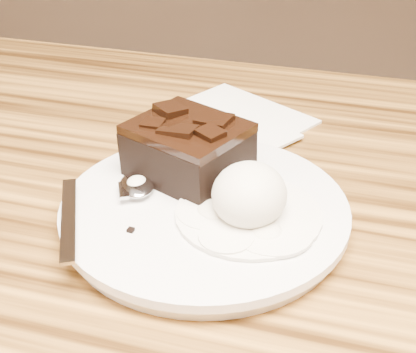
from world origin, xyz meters
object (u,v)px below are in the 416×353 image
(napkin, at_px, (227,121))
(plate, at_px, (205,214))
(ice_cream_scoop, at_px, (249,195))
(brownie, at_px, (188,152))
(spoon, at_px, (137,187))

(napkin, bearing_deg, plate, -80.89)
(plate, height_order, ice_cream_scoop, ice_cream_scoop)
(brownie, relative_size, napkin, 0.61)
(napkin, bearing_deg, ice_cream_scoop, -70.56)
(plate, relative_size, brownie, 2.60)
(ice_cream_scoop, xyz_separation_m, spoon, (-0.10, 0.01, -0.02))
(plate, distance_m, napkin, 0.19)
(ice_cream_scoop, distance_m, spoon, 0.10)
(spoon, bearing_deg, napkin, 54.00)
(plate, bearing_deg, ice_cream_scoop, -10.00)
(ice_cream_scoop, bearing_deg, brownie, 143.05)
(spoon, bearing_deg, ice_cream_scoop, -31.97)
(plate, bearing_deg, brownie, 122.75)
(plate, xyz_separation_m, spoon, (-0.06, 0.00, 0.01))
(spoon, height_order, napkin, spoon)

